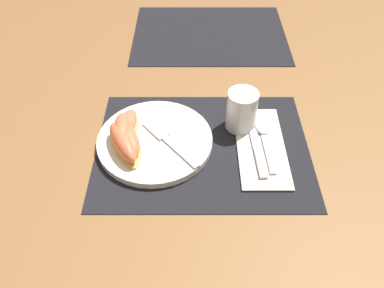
% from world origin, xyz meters
% --- Properties ---
extents(ground_plane, '(3.00, 3.00, 0.00)m').
position_xyz_m(ground_plane, '(0.00, 0.00, 0.00)').
color(ground_plane, olive).
extents(placemat, '(0.48, 0.36, 0.00)m').
position_xyz_m(placemat, '(0.00, 0.00, 0.00)').
color(placemat, black).
rests_on(placemat, ground_plane).
extents(placemat_far, '(0.48, 0.36, 0.00)m').
position_xyz_m(placemat_far, '(0.03, 0.49, 0.00)').
color(placemat_far, black).
rests_on(placemat_far, ground_plane).
extents(plate, '(0.26, 0.26, 0.02)m').
position_xyz_m(plate, '(-0.11, 0.01, 0.01)').
color(plate, white).
rests_on(plate, placemat).
extents(juice_glass, '(0.07, 0.07, 0.10)m').
position_xyz_m(juice_glass, '(0.09, 0.07, 0.05)').
color(juice_glass, silver).
rests_on(juice_glass, placemat).
extents(napkin, '(0.11, 0.25, 0.00)m').
position_xyz_m(napkin, '(0.13, 0.00, 0.01)').
color(napkin, silver).
rests_on(napkin, placemat).
extents(knife, '(0.03, 0.21, 0.01)m').
position_xyz_m(knife, '(0.12, 0.00, 0.01)').
color(knife, '#BCBCC1').
rests_on(knife, napkin).
extents(spoon, '(0.04, 0.17, 0.01)m').
position_xyz_m(spoon, '(0.14, 0.04, 0.01)').
color(spoon, '#BCBCC1').
rests_on(spoon, napkin).
extents(fork, '(0.13, 0.15, 0.00)m').
position_xyz_m(fork, '(-0.08, 0.00, 0.02)').
color(fork, '#BCBCC1').
rests_on(fork, plate).
extents(citrus_wedge_0, '(0.07, 0.13, 0.03)m').
position_xyz_m(citrus_wedge_0, '(-0.17, 0.03, 0.03)').
color(citrus_wedge_0, '#F7C656').
rests_on(citrus_wedge_0, plate).
extents(citrus_wedge_1, '(0.06, 0.11, 0.05)m').
position_xyz_m(citrus_wedge_1, '(-0.18, 0.01, 0.04)').
color(citrus_wedge_1, '#F7C656').
rests_on(citrus_wedge_1, plate).
extents(citrus_wedge_2, '(0.08, 0.12, 0.04)m').
position_xyz_m(citrus_wedge_2, '(-0.16, -0.01, 0.04)').
color(citrus_wedge_2, '#F7C656').
rests_on(citrus_wedge_2, plate).
extents(citrus_wedge_3, '(0.10, 0.13, 0.05)m').
position_xyz_m(citrus_wedge_3, '(-0.17, -0.02, 0.04)').
color(citrus_wedge_3, '#F7C656').
rests_on(citrus_wedge_3, plate).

